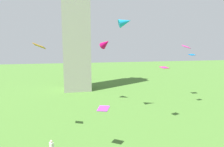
# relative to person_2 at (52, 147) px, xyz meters

# --- Properties ---
(person_2) EXTENTS (0.44, 0.48, 1.59)m
(person_2) POSITION_rel_person_2_xyz_m (0.00, 0.00, 0.00)
(person_2) COLOR #235693
(person_2) RESTS_ON ground_plane
(kite_flying_0) EXTENTS (1.19, 0.91, 0.26)m
(kite_flying_0) POSITION_rel_person_2_xyz_m (22.36, 10.96, 7.76)
(kite_flying_0) COLOR blue
(kite_flying_1) EXTENTS (1.29, 1.29, 0.51)m
(kite_flying_1) POSITION_rel_person_2_xyz_m (4.86, 0.24, 3.18)
(kite_flying_1) COLOR #B333DF
(kite_flying_2) EXTENTS (1.54, 1.18, 0.81)m
(kite_flying_2) POSITION_rel_person_2_xyz_m (24.37, 15.53, 9.13)
(kite_flying_2) COLOR #DB2896
(kite_flying_3) EXTENTS (2.27, 2.53, 1.98)m
(kite_flying_3) POSITION_rel_person_2_xyz_m (8.33, 15.64, 9.67)
(kite_flying_3) COLOR #B40752
(kite_flying_4) EXTENTS (1.32, 1.18, 0.73)m
(kite_flying_4) POSITION_rel_person_2_xyz_m (-1.25, 5.14, 9.15)
(kite_flying_4) COLOR #B26B21
(kite_flying_5) EXTENTS (1.36, 1.15, 0.25)m
(kite_flying_5) POSITION_rel_person_2_xyz_m (14.15, 5.51, 6.36)
(kite_flying_5) COLOR #E12380
(kite_flying_6) EXTENTS (2.23, 1.53, 1.74)m
(kite_flying_6) POSITION_rel_person_2_xyz_m (10.08, 10.07, 12.66)
(kite_flying_6) COLOR #1590CC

